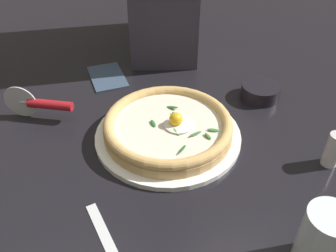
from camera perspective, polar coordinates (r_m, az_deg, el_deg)
name	(u,v)px	position (r m, az deg, el deg)	size (l,w,h in m)	color
ground_plane	(185,150)	(0.81, 2.76, -3.72)	(2.40, 2.40, 0.03)	black
pizza_plate	(168,135)	(0.81, 0.00, -1.44)	(0.32, 0.32, 0.01)	white
pizza	(168,126)	(0.79, 0.02, -0.01)	(0.28, 0.28, 0.06)	tan
side_bowl	(260,91)	(0.96, 14.27, 5.30)	(0.10, 0.10, 0.04)	black
pizza_cutter	(42,104)	(0.90, -19.20, 3.30)	(0.16, 0.08, 0.08)	silver
drinking_glass	(321,243)	(0.62, 22.91, -16.55)	(0.07, 0.07, 0.11)	silver
folded_napkin	(107,76)	(1.04, -9.50, 7.73)	(0.14, 0.09, 0.01)	#34445A
pepper_shaker	(333,150)	(0.80, 24.47, -3.42)	(0.03, 0.03, 0.08)	silver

